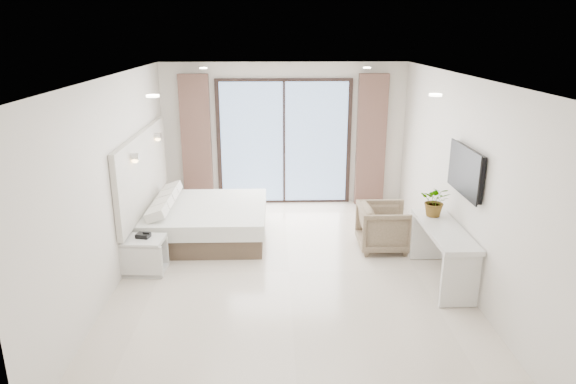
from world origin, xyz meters
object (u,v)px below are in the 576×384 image
(console_desk, at_px, (443,243))
(armchair, at_px, (384,225))
(bed, at_px, (204,221))
(nightstand, at_px, (145,255))

(console_desk, distance_m, armchair, 1.24)
(bed, height_order, armchair, armchair)
(nightstand, bearing_deg, bed, 65.42)
(bed, distance_m, console_desk, 3.76)
(bed, distance_m, armchair, 2.88)
(bed, relative_size, armchair, 2.49)
(nightstand, xyz_separation_m, console_desk, (4.05, -0.39, 0.31))
(bed, bearing_deg, console_desk, -25.74)
(console_desk, xyz_separation_m, armchair, (-0.55, 1.10, -0.17))
(bed, relative_size, console_desk, 1.26)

